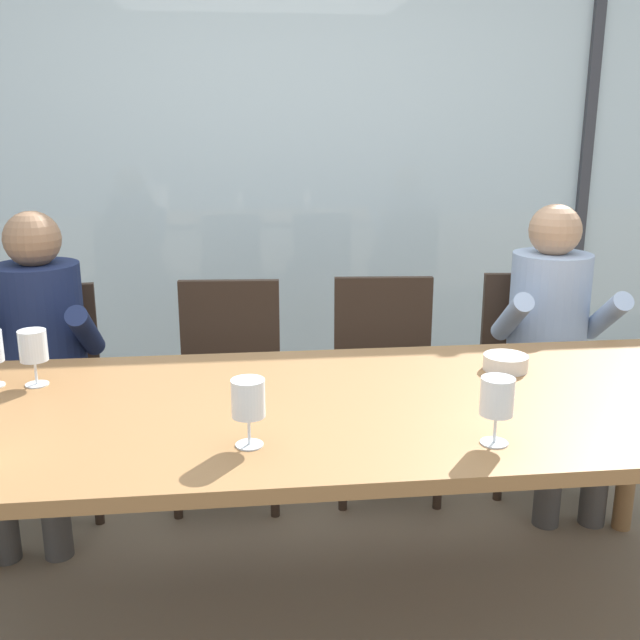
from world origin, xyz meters
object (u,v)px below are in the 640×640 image
at_px(dining_table, 334,422).
at_px(chair_left_of_center, 229,372).
at_px(chair_near_curtain, 45,380).
at_px(chair_center, 385,367).
at_px(wine_glass_near_bucket, 33,348).
at_px(person_navy_polo, 38,350).
at_px(wine_glass_by_left_taster, 248,401).
at_px(wine_glass_by_right_taster, 497,398).
at_px(chair_right_of_center, 534,361).
at_px(person_pale_blue_shirt, 553,333).
at_px(tasting_bowl, 506,363).

xyz_separation_m(dining_table, chair_left_of_center, (-0.31, 0.93, -0.16)).
xyz_separation_m(chair_near_curtain, chair_center, (1.39, 0.00, 0.00)).
xyz_separation_m(chair_left_of_center, wine_glass_near_bucket, (-0.57, -0.69, 0.34)).
height_order(person_navy_polo, wine_glass_by_left_taster, person_navy_polo).
bearing_deg(chair_left_of_center, dining_table, -66.99).
xyz_separation_m(wine_glass_near_bucket, wine_glass_by_right_taster, (1.25, -0.57, 0.00)).
distance_m(chair_near_curtain, chair_right_of_center, 2.04).
bearing_deg(chair_near_curtain, person_pale_blue_shirt, -10.76).
distance_m(chair_near_curtain, wine_glass_by_left_taster, 1.47).
bearing_deg(wine_glass_by_left_taster, wine_glass_near_bucket, 141.45).
bearing_deg(wine_glass_by_left_taster, tasting_bowl, 29.88).
relative_size(wine_glass_near_bucket, wine_glass_by_right_taster, 1.00).
relative_size(chair_near_curtain, wine_glass_near_bucket, 4.99).
bearing_deg(chair_left_of_center, wine_glass_by_left_taster, -82.43).
bearing_deg(person_navy_polo, chair_near_curtain, 100.28).
height_order(chair_left_of_center, wine_glass_by_right_taster, wine_glass_by_right_taster).
bearing_deg(chair_center, wine_glass_by_left_taster, -111.43).
xyz_separation_m(chair_right_of_center, tasting_bowl, (-0.40, -0.70, 0.24)).
relative_size(dining_table, wine_glass_by_left_taster, 14.56).
xyz_separation_m(chair_center, wine_glass_near_bucket, (-1.23, -0.68, 0.34)).
relative_size(chair_near_curtain, chair_center, 1.00).
bearing_deg(dining_table, chair_center, 69.72).
xyz_separation_m(wine_glass_by_left_taster, wine_glass_near_bucket, (-0.64, 0.51, 0.00)).
bearing_deg(wine_glass_near_bucket, person_navy_polo, 104.16).
bearing_deg(wine_glass_near_bucket, tasting_bowl, -1.06).
bearing_deg(wine_glass_near_bucket, person_pale_blue_shirt, 15.60).
relative_size(dining_table, person_pale_blue_shirt, 2.13).
bearing_deg(wine_glass_by_right_taster, tasting_bowl, 67.11).
xyz_separation_m(chair_center, tasting_bowl, (0.25, -0.70, 0.24)).
relative_size(chair_center, tasting_bowl, 6.05).
bearing_deg(chair_left_of_center, wine_glass_near_bucket, -125.34).
bearing_deg(wine_glass_by_right_taster, chair_left_of_center, 118.30).
bearing_deg(chair_right_of_center, person_pale_blue_shirt, -79.70).
distance_m(chair_right_of_center, wine_glass_by_left_taster, 1.75).
bearing_deg(dining_table, tasting_bowl, 20.01).
distance_m(chair_left_of_center, wine_glass_near_bucket, 0.96).
bearing_deg(chair_near_curtain, wine_glass_by_left_taster, -62.65).
distance_m(person_navy_polo, tasting_bowl, 1.71).
bearing_deg(wine_glass_by_left_taster, chair_center, 63.66).
relative_size(chair_left_of_center, person_pale_blue_shirt, 0.73).
bearing_deg(wine_glass_by_right_taster, chair_near_curtain, 138.67).
height_order(person_navy_polo, wine_glass_by_right_taster, person_navy_polo).
bearing_deg(chair_right_of_center, chair_near_curtain, -172.85).
bearing_deg(tasting_bowl, wine_glass_by_left_taster, -150.12).
bearing_deg(chair_right_of_center, wine_glass_by_right_taster, -109.82).
distance_m(chair_near_curtain, wine_glass_near_bucket, 0.77).
bearing_deg(tasting_bowl, dining_table, -159.99).
height_order(chair_right_of_center, wine_glass_by_right_taster, wine_glass_by_right_taster).
xyz_separation_m(chair_left_of_center, wine_glass_by_left_taster, (0.07, -1.20, 0.34)).
height_order(chair_center, person_pale_blue_shirt, person_pale_blue_shirt).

